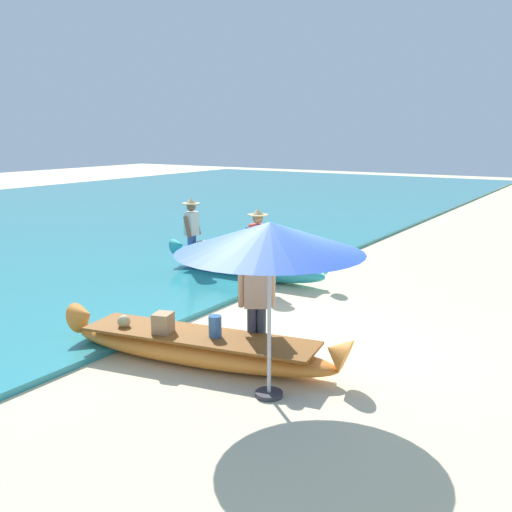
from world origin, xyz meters
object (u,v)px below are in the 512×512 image
person_vendor_hatted (258,243)px  person_tourist_customer (257,299)px  boat_cyan_midground (246,265)px  person_vendor_assistant (192,229)px  patio_umbrella_large (270,238)px  boat_orange_foreground (199,347)px

person_vendor_hatted → person_tourist_customer: person_vendor_hatted is taller
boat_cyan_midground → person_vendor_assistant: (-1.52, -0.06, 0.73)m
boat_cyan_midground → person_vendor_hatted: 1.13m
person_tourist_customer → patio_umbrella_large: patio_umbrella_large is taller
person_vendor_assistant → patio_umbrella_large: patio_umbrella_large is taller
boat_orange_foreground → person_vendor_assistant: (-3.76, 4.63, 0.78)m
boat_cyan_midground → person_vendor_hatted: (0.69, -0.57, 0.69)m
person_tourist_customer → boat_orange_foreground: bearing=-139.0°
boat_orange_foreground → person_vendor_hatted: 4.47m
boat_cyan_midground → person_vendor_hatted: person_vendor_hatted is taller
boat_orange_foreground → patio_umbrella_large: 2.36m
patio_umbrella_large → boat_cyan_midground: bearing=125.9°
person_vendor_assistant → patio_umbrella_large: bearing=-44.1°
person_tourist_customer → person_vendor_assistant: 6.00m
boat_cyan_midground → patio_umbrella_large: size_ratio=1.84×
person_vendor_hatted → person_vendor_assistant: person_vendor_assistant is taller
person_tourist_customer → patio_umbrella_large: 1.69m
boat_orange_foreground → patio_umbrella_large: bearing=-15.6°
boat_orange_foreground → person_tourist_customer: bearing=41.0°
patio_umbrella_large → boat_orange_foreground: bearing=164.4°
boat_orange_foreground → patio_umbrella_large: size_ratio=1.94×
person_vendor_assistant → patio_umbrella_large: size_ratio=0.76×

